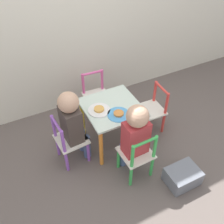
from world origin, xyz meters
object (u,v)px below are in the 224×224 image
object	(u,v)px
kids_table	(112,113)
chair_purple	(69,141)
storage_bin	(182,176)
plate_left	(99,110)
chair_green	(137,155)
chair_pink	(96,96)
child_left	(73,121)
chair_red	(152,110)
child_front	(135,133)
plate_front	(119,114)

from	to	relation	value
kids_table	chair_purple	size ratio (longest dim) A/B	1.00
kids_table	storage_bin	size ratio (longest dim) A/B	1.80
plate_left	chair_green	bearing A→B (deg)	-72.43
chair_pink	child_left	distance (m)	0.66
chair_purple	chair_red	world-z (taller)	same
kids_table	storage_bin	world-z (taller)	kids_table
kids_table	child_left	bearing A→B (deg)	-176.02
chair_purple	child_left	size ratio (longest dim) A/B	0.66
chair_green	plate_left	size ratio (longest dim) A/B	2.54
child_front	storage_bin	distance (m)	0.59
child_front	plate_front	bearing A→B (deg)	-89.17
child_front	plate_left	xyz separation A→B (m)	(-0.14, 0.39, 0.00)
chair_red	plate_left	size ratio (longest dim) A/B	2.54
chair_pink	child_front	distance (m)	0.86
chair_pink	chair_green	bearing A→B (deg)	-87.16
child_left	storage_bin	size ratio (longest dim) A/B	2.72
chair_purple	chair_red	xyz separation A→B (m)	(0.89, 0.02, 0.00)
child_left	plate_left	size ratio (longest dim) A/B	3.83
chair_purple	child_left	distance (m)	0.22
plate_left	chair_purple	bearing A→B (deg)	-174.42
chair_pink	child_left	xyz separation A→B (m)	(-0.42, -0.47, 0.21)
kids_table	chair_pink	bearing A→B (deg)	85.98
plate_front	child_left	bearing A→B (deg)	165.30
plate_left	child_left	bearing A→B (deg)	-174.06
chair_pink	plate_left	world-z (taller)	chair_pink
storage_bin	child_left	bearing A→B (deg)	136.33
chair_red	plate_left	distance (m)	0.61
chair_red	child_front	world-z (taller)	child_front
chair_green	chair_red	world-z (taller)	same
child_front	plate_left	size ratio (longest dim) A/B	3.79
storage_bin	plate_front	bearing A→B (deg)	119.33
kids_table	plate_front	world-z (taller)	plate_front
chair_pink	kids_table	bearing A→B (deg)	-90.00
storage_bin	child_front	bearing A→B (deg)	134.53
chair_purple	child_left	xyz separation A→B (m)	(0.06, 0.00, 0.21)
chair_green	plate_left	xyz separation A→B (m)	(-0.14, 0.45, 0.22)
chair_purple	plate_left	distance (m)	0.38
child_left	plate_front	bearing A→B (deg)	-108.68
chair_purple	plate_left	xyz separation A→B (m)	(0.32, 0.03, 0.22)
kids_table	chair_red	bearing A→B (deg)	-1.95
chair_red	storage_bin	world-z (taller)	chair_red
kids_table	plate_front	xyz separation A→B (m)	(-0.00, -0.13, 0.09)
kids_table	chair_red	size ratio (longest dim) A/B	1.00
child_front	child_left	xyz separation A→B (m)	(-0.40, 0.36, 0.00)
chair_pink	storage_bin	world-z (taller)	chair_pink
plate_left	plate_front	bearing A→B (deg)	-45.00
kids_table	plate_left	xyz separation A→B (m)	(-0.13, 0.00, 0.09)
chair_purple	child_front	xyz separation A→B (m)	(0.46, -0.36, 0.21)
chair_red	child_front	size ratio (longest dim) A/B	0.67
child_left	plate_front	xyz separation A→B (m)	(0.39, -0.10, 0.00)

